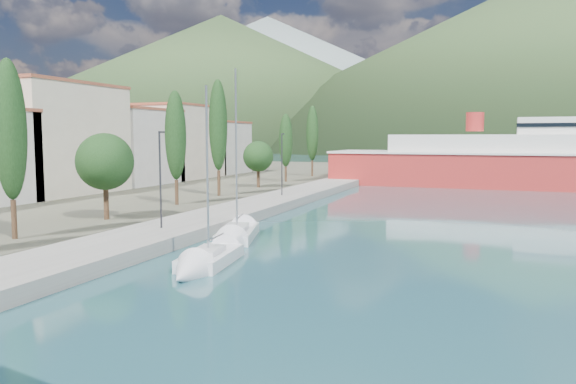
% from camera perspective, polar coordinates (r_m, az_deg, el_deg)
% --- Properties ---
extents(ground, '(1400.00, 1400.00, 0.00)m').
position_cam_1_polar(ground, '(135.18, 15.80, 2.64)').
color(ground, '#24525A').
extents(quay, '(5.00, 88.00, 0.80)m').
position_cam_1_polar(quay, '(45.49, -5.40, -2.12)').
color(quay, gray).
rests_on(quay, ground).
extents(town_buildings, '(9.20, 69.20, 11.30)m').
position_cam_1_polar(town_buildings, '(66.84, -19.34, 4.49)').
color(town_buildings, beige).
rests_on(town_buildings, land_strip).
extents(tree_row, '(3.99, 63.67, 11.43)m').
position_cam_1_polar(tree_row, '(51.90, -9.31, 4.95)').
color(tree_row, '#47301E').
rests_on(tree_row, land_strip).
extents(lamp_posts, '(0.15, 46.35, 6.06)m').
position_cam_1_polar(lamp_posts, '(34.98, -13.81, 1.49)').
color(lamp_posts, '#2D2D33').
rests_on(lamp_posts, quay).
extents(sailboat_near, '(2.95, 7.06, 9.83)m').
position_cam_1_polar(sailboat_near, '(27.77, -9.06, -7.41)').
color(sailboat_near, silver).
rests_on(sailboat_near, ground).
extents(sailboat_mid, '(4.33, 8.29, 11.54)m').
position_cam_1_polar(sailboat_mid, '(34.39, -5.61, -4.82)').
color(sailboat_mid, silver).
rests_on(sailboat_mid, ground).
extents(ferry, '(51.91, 11.96, 10.27)m').
position_cam_1_polar(ferry, '(78.70, 23.68, 2.68)').
color(ferry, '#B72926').
rests_on(ferry, ground).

